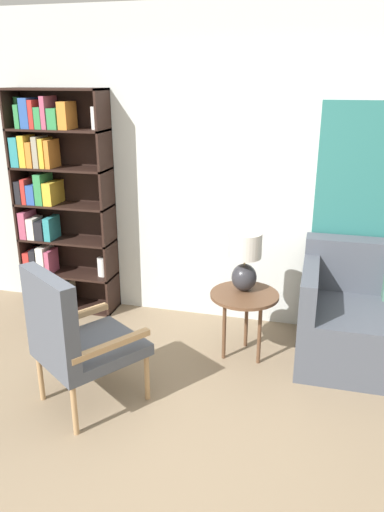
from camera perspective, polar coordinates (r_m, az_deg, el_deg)
name	(u,v)px	position (r m, az deg, el deg)	size (l,w,h in m)	color
ground_plane	(153,466)	(3.14, -4.50, -22.80)	(14.00, 14.00, 0.00)	#847056
wall_back	(232,173)	(4.34, 4.55, 9.44)	(6.40, 0.08, 2.70)	silver
bookshelf	(53,203)	(4.79, -15.55, 5.87)	(0.89, 0.30, 2.04)	black
armchair	(72,334)	(3.35, -13.54, -8.71)	(0.82, 0.84, 1.00)	tan
side_table	(244,300)	(3.91, 6.00, -5.05)	(0.53, 0.53, 0.54)	brown
table_lamp	(245,258)	(3.85, 6.05, -0.24)	(0.25, 0.25, 0.47)	#2D2D33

